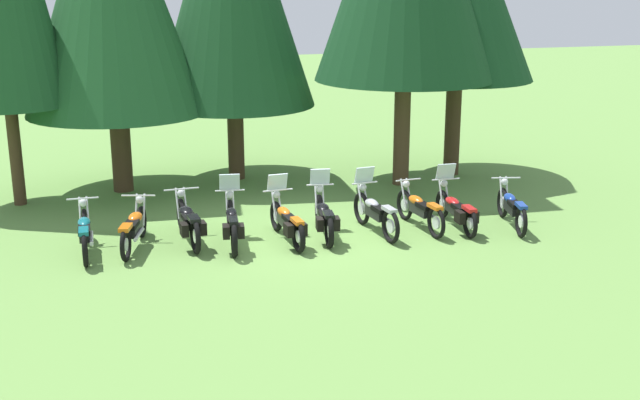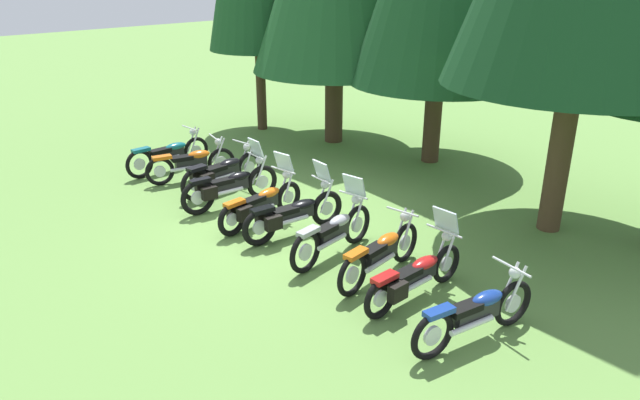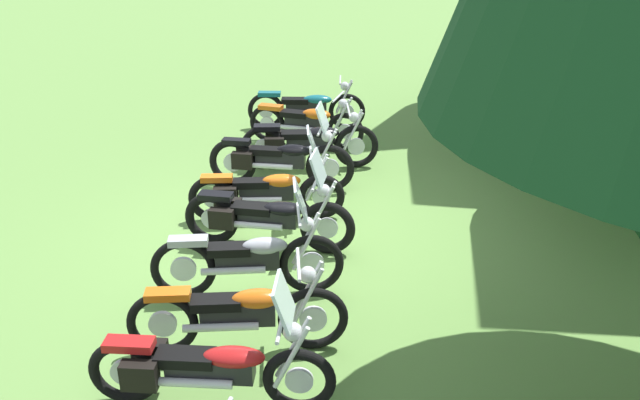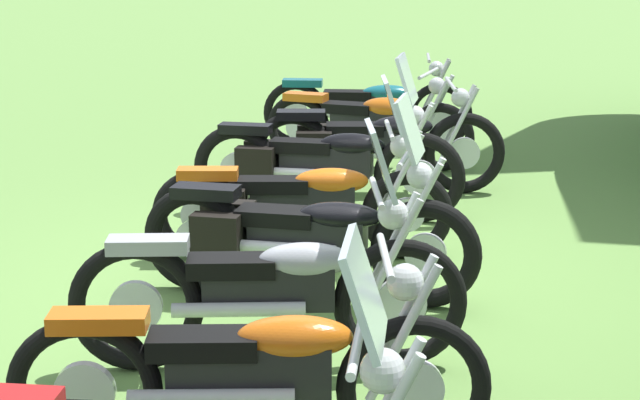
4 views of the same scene
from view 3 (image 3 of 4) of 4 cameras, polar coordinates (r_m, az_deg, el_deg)
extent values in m
plane|color=#608C42|center=(9.37, -4.04, -2.75)|extent=(80.00, 80.00, 0.00)
torus|color=black|center=(13.46, 2.28, 7.46)|extent=(0.10, 0.72, 0.72)
cylinder|color=silver|center=(13.46, 2.28, 7.46)|extent=(0.05, 0.28, 0.28)
torus|color=black|center=(13.54, -4.58, 7.51)|extent=(0.10, 0.72, 0.72)
cylinder|color=silver|center=(13.54, -4.58, 7.51)|extent=(0.05, 0.28, 0.28)
cube|color=black|center=(13.45, -1.16, 7.91)|extent=(0.21, 0.80, 0.23)
ellipsoid|color=#14606B|center=(13.40, -0.22, 8.48)|extent=(0.26, 0.57, 0.18)
cube|color=black|center=(13.43, -2.12, 8.37)|extent=(0.25, 0.53, 0.10)
cube|color=#14606B|center=(13.44, -4.29, 8.91)|extent=(0.19, 0.44, 0.08)
cylinder|color=silver|center=(13.45, 2.05, 8.77)|extent=(0.05, 0.34, 0.65)
cylinder|color=silver|center=(13.30, 2.04, 8.59)|extent=(0.05, 0.34, 0.65)
cylinder|color=silver|center=(13.29, 1.72, 10.09)|extent=(0.65, 0.04, 0.04)
sphere|color=silver|center=(13.32, 2.10, 9.58)|extent=(0.17, 0.17, 0.17)
cylinder|color=silver|center=(13.36, -1.95, 7.43)|extent=(0.09, 0.80, 0.08)
torus|color=black|center=(12.33, 2.15, 5.81)|extent=(0.28, 0.69, 0.69)
cylinder|color=silver|center=(12.33, 2.15, 5.81)|extent=(0.12, 0.27, 0.27)
torus|color=black|center=(12.79, -4.47, 6.44)|extent=(0.28, 0.69, 0.69)
cylinder|color=silver|center=(12.79, -4.47, 6.44)|extent=(0.12, 0.27, 0.27)
cube|color=black|center=(12.51, -1.23, 6.64)|extent=(0.42, 0.78, 0.26)
ellipsoid|color=#D16014|center=(12.40, -0.31, 7.24)|extent=(0.41, 0.59, 0.20)
cube|color=black|center=(12.54, -2.14, 7.27)|extent=(0.39, 0.55, 0.10)
cube|color=#D16014|center=(12.67, -4.18, 7.83)|extent=(0.32, 0.48, 0.08)
cylinder|color=silver|center=(12.33, 2.00, 7.26)|extent=(0.13, 0.33, 0.65)
cylinder|color=silver|center=(12.18, 1.79, 7.05)|extent=(0.13, 0.33, 0.65)
cylinder|color=silver|center=(12.18, 1.55, 8.71)|extent=(0.70, 0.23, 0.04)
sphere|color=silver|center=(12.19, 1.95, 8.13)|extent=(0.21, 0.21, 0.17)
cylinder|color=silver|center=(12.46, -2.16, 6.11)|extent=(0.28, 0.75, 0.08)
torus|color=black|center=(11.49, 3.07, 4.54)|extent=(0.15, 0.76, 0.75)
cylinder|color=silver|center=(11.49, 3.07, 4.54)|extent=(0.07, 0.29, 0.29)
torus|color=black|center=(11.46, -4.83, 4.44)|extent=(0.15, 0.76, 0.75)
cylinder|color=silver|center=(11.46, -4.83, 4.44)|extent=(0.07, 0.29, 0.29)
cube|color=black|center=(11.41, -0.88, 5.00)|extent=(0.28, 0.79, 0.24)
ellipsoid|color=black|center=(11.37, 0.22, 5.71)|extent=(0.33, 0.57, 0.19)
cube|color=black|center=(11.37, -1.98, 5.54)|extent=(0.31, 0.54, 0.10)
cube|color=black|center=(11.35, -4.48, 6.12)|extent=(0.24, 0.45, 0.08)
cylinder|color=silver|center=(11.47, 2.77, 6.08)|extent=(0.06, 0.34, 0.65)
cylinder|color=silver|center=(11.30, 2.84, 5.80)|extent=(0.06, 0.34, 0.65)
cylinder|color=silver|center=(11.28, 2.43, 7.57)|extent=(0.77, 0.08, 0.04)
sphere|color=silver|center=(11.32, 2.88, 6.99)|extent=(0.18, 0.18, 0.17)
cylinder|color=silver|center=(11.30, -1.74, 4.33)|extent=(0.12, 0.78, 0.08)
cube|color=black|center=(11.60, -3.81, 5.24)|extent=(0.16, 0.33, 0.26)
cube|color=black|center=(11.24, -3.87, 4.61)|extent=(0.16, 0.33, 0.26)
torus|color=black|center=(10.53, 0.84, 2.72)|extent=(0.21, 0.77, 0.76)
cylinder|color=silver|center=(10.53, 0.84, 2.72)|extent=(0.09, 0.30, 0.29)
torus|color=black|center=(10.84, -7.38, 3.16)|extent=(0.21, 0.77, 0.76)
cylinder|color=silver|center=(10.84, -7.38, 3.16)|extent=(0.09, 0.30, 0.29)
cube|color=black|center=(10.62, -3.34, 3.49)|extent=(0.29, 0.79, 0.24)
ellipsoid|color=black|center=(10.52, -2.21, 4.19)|extent=(0.30, 0.58, 0.19)
cube|color=black|center=(10.62, -4.49, 4.15)|extent=(0.28, 0.54, 0.10)
cube|color=black|center=(10.69, -7.06, 4.92)|extent=(0.23, 0.46, 0.08)
cylinder|color=silver|center=(10.50, 0.58, 4.39)|extent=(0.09, 0.34, 0.65)
cylinder|color=silver|center=(10.36, 0.47, 4.13)|extent=(0.09, 0.34, 0.65)
cylinder|color=silver|center=(10.33, 0.09, 6.04)|extent=(0.63, 0.12, 0.04)
sphere|color=silver|center=(10.36, 0.58, 5.39)|extent=(0.19, 0.19, 0.17)
cylinder|color=silver|center=(10.58, -4.37, 2.87)|extent=(0.18, 0.78, 0.08)
cube|color=silver|center=(10.27, 0.20, 6.99)|extent=(0.46, 0.21, 0.39)
cube|color=black|center=(10.89, -6.18, 3.88)|extent=(0.18, 0.34, 0.26)
cube|color=black|center=(10.62, -6.58, 3.33)|extent=(0.18, 0.34, 0.26)
torus|color=black|center=(9.61, 0.09, 0.27)|extent=(0.16, 0.68, 0.68)
cylinder|color=silver|center=(9.61, 0.09, 0.27)|extent=(0.07, 0.26, 0.25)
torus|color=black|center=(9.67, -9.08, 0.10)|extent=(0.16, 0.68, 0.68)
cylinder|color=silver|center=(9.67, -9.08, 0.10)|extent=(0.07, 0.26, 0.25)
cube|color=black|center=(9.57, -4.52, 0.78)|extent=(0.24, 0.77, 0.24)
ellipsoid|color=#D16014|center=(9.50, -3.28, 1.63)|extent=(0.27, 0.56, 0.19)
cube|color=black|center=(9.53, -5.82, 1.41)|extent=(0.25, 0.52, 0.10)
cube|color=#D16014|center=(9.54, -8.72, 1.82)|extent=(0.20, 0.45, 0.08)
cylinder|color=silver|center=(9.56, -0.28, 2.07)|extent=(0.07, 0.34, 0.65)
cylinder|color=silver|center=(9.43, -0.25, 1.74)|extent=(0.07, 0.34, 0.65)
cylinder|color=silver|center=(9.37, -0.76, 3.81)|extent=(0.68, 0.08, 0.04)
sphere|color=silver|center=(9.41, -0.21, 3.13)|extent=(0.18, 0.18, 0.17)
cylinder|color=silver|center=(9.50, -5.55, -0.01)|extent=(0.13, 0.77, 0.08)
cube|color=silver|center=(9.31, -0.64, 4.85)|extent=(0.45, 0.18, 0.39)
cube|color=black|center=(9.75, -7.86, 1.02)|extent=(0.16, 0.33, 0.26)
cube|color=black|center=(9.47, -8.00, 0.31)|extent=(0.16, 0.33, 0.26)
torus|color=black|center=(8.67, 0.63, -2.36)|extent=(0.23, 0.74, 0.73)
cylinder|color=silver|center=(8.67, 0.63, -2.36)|extent=(0.09, 0.28, 0.27)
torus|color=black|center=(9.02, -9.14, -1.57)|extent=(0.23, 0.74, 0.73)
cylinder|color=silver|center=(9.02, -9.14, -1.57)|extent=(0.09, 0.28, 0.27)
cube|color=black|center=(8.77, -4.37, -1.41)|extent=(0.33, 0.79, 0.21)
ellipsoid|color=black|center=(8.67, -3.03, -0.74)|extent=(0.35, 0.58, 0.17)
cube|color=black|center=(8.78, -5.74, -0.71)|extent=(0.33, 0.54, 0.10)
cube|color=black|center=(8.86, -8.79, 0.33)|extent=(0.26, 0.46, 0.08)
cylinder|color=silver|center=(8.62, 0.33, -0.32)|extent=(0.09, 0.34, 0.65)
cylinder|color=silver|center=(8.48, 0.15, -0.77)|extent=(0.09, 0.34, 0.65)
cylinder|color=silver|center=(8.43, -0.29, 1.58)|extent=(0.61, 0.13, 0.04)
sphere|color=silver|center=(8.46, 0.31, 0.79)|extent=(0.19, 0.19, 0.17)
cylinder|color=silver|center=(8.73, -5.66, -2.15)|extent=(0.19, 0.77, 0.08)
cube|color=silver|center=(8.36, -0.16, 2.71)|extent=(0.46, 0.22, 0.39)
cube|color=black|center=(9.07, -7.64, -0.63)|extent=(0.19, 0.34, 0.26)
cube|color=black|center=(8.77, -8.30, -1.57)|extent=(0.19, 0.34, 0.26)
torus|color=black|center=(7.82, -0.71, -5.43)|extent=(0.17, 0.75, 0.75)
cylinder|color=silver|center=(7.82, -0.71, -5.43)|extent=(0.08, 0.30, 0.29)
torus|color=black|center=(7.88, -11.44, -5.72)|extent=(0.17, 0.75, 0.75)
cylinder|color=silver|center=(7.88, -11.44, -5.72)|extent=(0.08, 0.30, 0.29)
cube|color=black|center=(7.76, -6.13, -4.90)|extent=(0.26, 0.74, 0.25)
ellipsoid|color=#9EA0A8|center=(7.68, -4.68, -3.87)|extent=(0.29, 0.54, 0.19)
cube|color=black|center=(7.71, -7.67, -4.16)|extent=(0.27, 0.50, 0.10)
cube|color=#9EA0A8|center=(7.70, -11.07, -3.41)|extent=(0.22, 0.46, 0.08)
cylinder|color=silver|center=(7.74, -1.20, -3.27)|extent=(0.08, 0.34, 0.65)
cylinder|color=silver|center=(7.61, -1.14, -3.77)|extent=(0.08, 0.34, 0.65)
cylinder|color=silver|center=(7.52, -1.80, -1.26)|extent=(0.62, 0.10, 0.04)
sphere|color=silver|center=(7.58, -1.11, -2.06)|extent=(0.19, 0.19, 0.17)
cylinder|color=silver|center=(7.71, -7.32, -5.94)|extent=(0.15, 0.73, 0.08)
cube|color=silver|center=(7.44, -1.67, 0.00)|extent=(0.45, 0.20, 0.39)
torus|color=black|center=(6.91, -0.59, -9.98)|extent=(0.15, 0.72, 0.72)
cylinder|color=silver|center=(6.91, -0.59, -9.98)|extent=(0.07, 0.28, 0.28)
torus|color=black|center=(7.01, -13.12, -10.15)|extent=(0.15, 0.72, 0.72)
cylinder|color=silver|center=(7.01, -13.12, -10.15)|extent=(0.07, 0.28, 0.28)
cube|color=black|center=(6.86, -6.94, -9.37)|extent=(0.26, 0.76, 0.24)
ellipsoid|color=#D16014|center=(6.77, -5.25, -8.29)|extent=(0.29, 0.55, 0.19)
cube|color=black|center=(6.81, -8.75, -8.56)|extent=(0.27, 0.51, 0.10)
cube|color=#D16014|center=(6.82, -12.73, -7.77)|extent=(0.22, 0.45, 0.08)
cylinder|color=silver|center=(6.81, -1.14, -7.58)|extent=(0.07, 0.34, 0.65)
cylinder|color=silver|center=(6.69, -1.08, -8.24)|extent=(0.07, 0.34, 0.65)
cylinder|color=silver|center=(6.57, -1.83, -5.44)|extent=(0.63, 0.09, 0.04)
sphere|color=silver|center=(6.63, -1.04, -6.32)|extent=(0.18, 0.18, 0.17)
cylinder|color=silver|center=(6.83, -8.37, -10.57)|extent=(0.14, 0.75, 0.08)
torus|color=black|center=(6.20, -1.76, -14.96)|extent=(0.13, 0.66, 0.66)
cylinder|color=silver|center=(6.20, -1.76, -14.96)|extent=(0.06, 0.26, 0.25)
torus|color=black|center=(6.52, -16.18, -13.79)|extent=(0.13, 0.66, 0.66)
cylinder|color=silver|center=(6.52, -16.18, -13.79)|extent=(0.06, 0.26, 0.25)
cube|color=black|center=(6.25, -9.23, -13.79)|extent=(0.24, 0.79, 0.21)
ellipsoid|color=#B21919|center=(6.13, -7.28, -12.99)|extent=(0.28, 0.57, 0.16)
cube|color=black|center=(6.24, -11.29, -12.90)|extent=(0.26, 0.53, 0.10)
cube|color=#B21919|center=(6.31, -15.81, -11.63)|extent=(0.20, 0.45, 0.08)
cylinder|color=silver|center=(6.08, -2.30, -12.31)|extent=(0.06, 0.34, 0.65)
cylinder|color=silver|center=(5.96, -2.46, -13.17)|extent=(0.06, 0.34, 0.65)
cylinder|color=silver|center=(5.83, -3.23, -10.04)|extent=(0.68, 0.07, 0.04)
sphere|color=silver|center=(5.89, -2.32, -11.05)|extent=(0.18, 0.18, 0.17)
cylinder|color=silver|center=(6.24, -11.05, -14.90)|extent=(0.11, 0.79, 0.08)
cube|color=silver|center=(5.73, -3.07, -8.56)|extent=(0.45, 0.17, 0.39)
cube|color=black|center=(6.52, -14.13, -12.43)|extent=(0.15, 0.33, 0.26)
cube|color=black|center=(6.28, -14.99, -14.13)|extent=(0.15, 0.33, 0.26)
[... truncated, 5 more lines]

